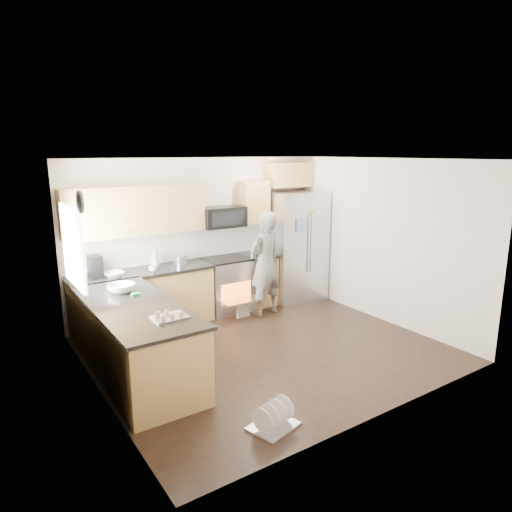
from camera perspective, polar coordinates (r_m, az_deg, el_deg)
ground at (r=6.51m, az=1.26°, el=-11.55°), size 4.50×4.50×0.00m
room_shell at (r=6.00m, az=0.97°, el=3.13°), size 4.54×4.04×2.62m
back_cabinet_run at (r=7.37m, az=-10.28°, el=-0.85°), size 4.45×0.64×2.50m
peninsula at (r=5.81m, az=-14.73°, el=-10.14°), size 0.96×2.36×1.03m
stove_range at (r=7.80m, az=-3.73°, el=-2.08°), size 0.76×0.97×1.79m
refrigerator at (r=8.43m, az=4.99°, el=1.24°), size 1.05×0.85×1.99m
person at (r=7.59m, az=1.16°, el=-0.95°), size 0.70×0.51×1.75m
dish_rack at (r=4.84m, az=2.17°, el=-19.89°), size 0.54×0.48×0.29m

